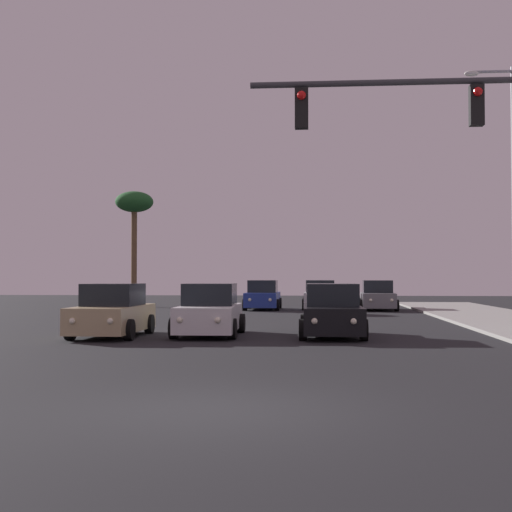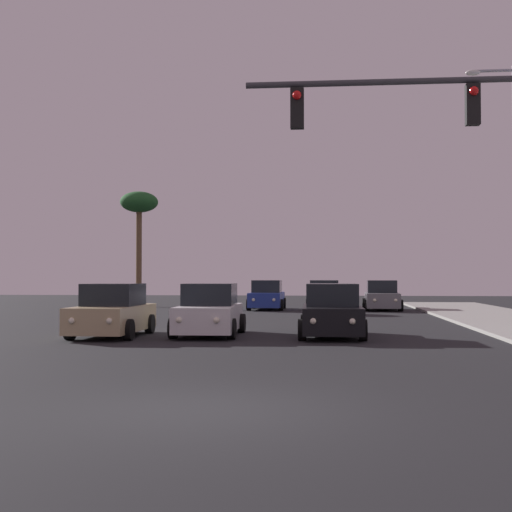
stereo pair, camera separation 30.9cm
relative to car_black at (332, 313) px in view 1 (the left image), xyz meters
name	(u,v)px [view 1 (the left image)]	position (x,y,z in m)	size (l,w,h in m)	color
ground_plane	(215,410)	(-1.97, -12.50, -0.76)	(120.00, 120.00, 0.00)	black
car_black	(332,313)	(0.00, 0.00, 0.00)	(2.04, 4.32, 1.68)	black
car_blue	(263,296)	(-3.52, 18.14, 0.00)	(2.04, 4.32, 1.68)	navy
car_tan	(112,313)	(-6.96, -0.47, 0.00)	(2.04, 4.32, 1.68)	tan
car_white	(209,312)	(-3.94, 0.15, 0.00)	(2.04, 4.34, 1.68)	silver
car_silver	(320,296)	(-0.23, 18.63, 0.00)	(2.04, 4.32, 1.68)	#B7B7BC
car_grey	(378,297)	(2.99, 17.95, 0.00)	(2.04, 4.34, 1.68)	slate
traffic_light_mast	(498,147)	(3.45, -6.81, 3.99)	(7.78, 0.36, 6.50)	#38383D
street_lamp	(510,183)	(6.14, 2.25, 4.36)	(1.74, 0.24, 9.00)	#99999E
palm_tree_far	(134,207)	(-11.93, 21.50, 5.53)	(2.40, 2.40, 7.29)	brown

